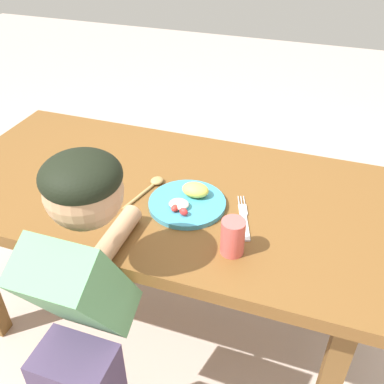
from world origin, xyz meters
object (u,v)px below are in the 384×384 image
(spoon, at_px, (151,186))
(drinking_cup, at_px, (233,237))
(person, at_px, (85,325))
(fork, at_px, (244,219))
(plate, at_px, (188,201))

(spoon, distance_m, drinking_cup, 0.38)
(drinking_cup, height_order, person, person)
(fork, xyz_separation_m, spoon, (-0.32, 0.06, 0.01))
(fork, distance_m, drinking_cup, 0.15)
(plate, distance_m, person, 0.46)
(fork, xyz_separation_m, drinking_cup, (-0.00, -0.14, 0.05))
(plate, relative_size, drinking_cup, 2.28)
(plate, distance_m, fork, 0.18)
(drinking_cup, xyz_separation_m, person, (-0.31, -0.27, -0.15))
(plate, height_order, person, person)
(spoon, distance_m, person, 0.49)
(drinking_cup, distance_m, person, 0.44)
(plate, height_order, drinking_cup, drinking_cup)
(plate, xyz_separation_m, person, (-0.13, -0.43, -0.12))
(fork, bearing_deg, spoon, 60.23)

